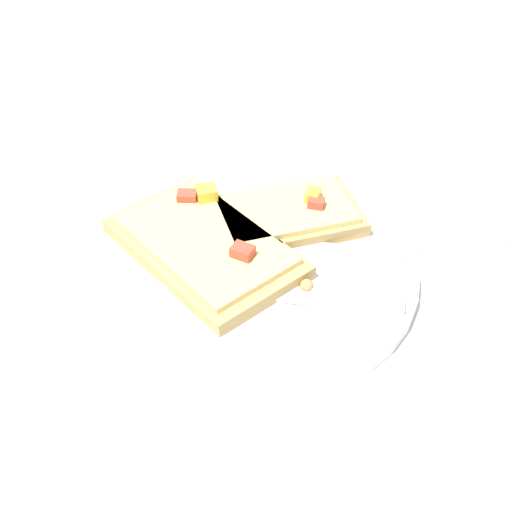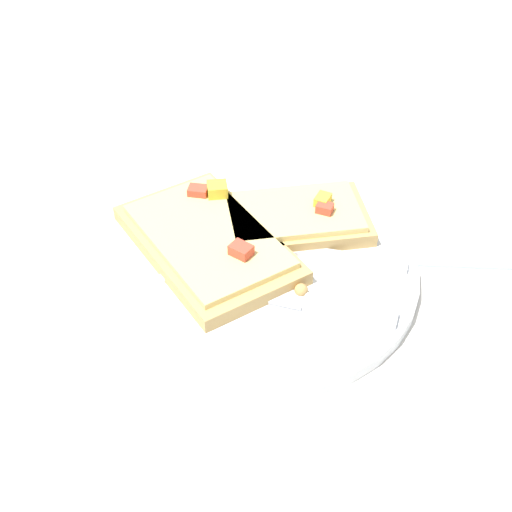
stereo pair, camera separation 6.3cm
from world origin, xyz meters
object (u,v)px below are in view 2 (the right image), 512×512
at_px(pizza_slice_corner, 295,218).
at_px(knife, 294,299).
at_px(fork, 273,247).
at_px(pizza_slice_main, 208,241).
at_px(napkin, 471,235).
at_px(plate, 256,269).

bearing_deg(pizza_slice_corner, knife, 78.22).
distance_m(fork, knife, 0.07).
bearing_deg(fork, pizza_slice_main, 13.81).
xyz_separation_m(knife, pizza_slice_main, (0.08, -0.06, 0.01)).
height_order(knife, pizza_slice_corner, pizza_slice_corner).
xyz_separation_m(pizza_slice_corner, napkin, (-0.17, -0.01, -0.02)).
bearing_deg(fork, napkin, -157.29).
bearing_deg(pizza_slice_corner, plate, 46.73).
bearing_deg(pizza_slice_main, plate, 31.69).
xyz_separation_m(plate, pizza_slice_main, (0.04, -0.02, 0.02)).
relative_size(fork, pizza_slice_corner, 1.42).
xyz_separation_m(fork, napkin, (-0.19, -0.04, -0.01)).
bearing_deg(knife, pizza_slice_main, -25.07).
bearing_deg(pizza_slice_main, fork, 57.63).
height_order(fork, pizza_slice_corner, pizza_slice_corner).
height_order(fork, pizza_slice_main, pizza_slice_main).
relative_size(pizza_slice_corner, napkin, 1.00).
bearing_deg(pizza_slice_corner, napkin, 170.04).
height_order(pizza_slice_main, pizza_slice_corner, pizza_slice_main).
relative_size(plate, pizza_slice_corner, 1.89).
bearing_deg(pizza_slice_corner, fork, 48.87).
distance_m(knife, napkin, 0.20).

